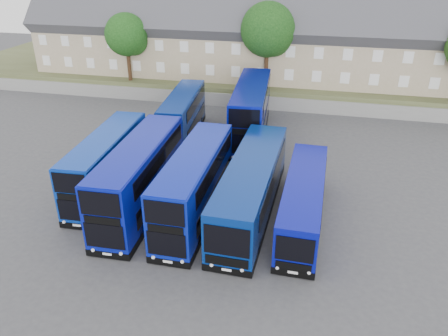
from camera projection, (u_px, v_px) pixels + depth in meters
ground at (176, 227)px, 28.02m from camera, size 120.00×120.00×0.00m
retaining_wall at (245, 101)px, 48.53m from camera, size 70.00×0.40×1.50m
earth_bank at (259, 76)px, 57.11m from camera, size 80.00×20.00×2.00m
terrace_row at (281, 39)px, 50.50m from camera, size 60.00×10.40×11.20m
dd_front_left at (107, 165)px, 31.39m from camera, size 3.06×10.75×4.22m
dd_front_mid at (140, 178)px, 29.14m from camera, size 3.10×11.73×4.63m
dd_front_right at (195, 186)px, 28.35m from camera, size 2.61×11.22×4.45m
dd_rear_left at (183, 117)px, 40.37m from camera, size 3.35×10.54×4.12m
dd_rear_right at (251, 111)px, 40.56m from camera, size 3.79×12.54×4.91m
coach_east_a at (251, 188)px, 28.87m from camera, size 3.14×13.56×3.69m
coach_east_b at (303, 202)px, 27.88m from camera, size 2.55×11.35×3.09m
tree_west at (128, 36)px, 49.43m from camera, size 4.80×4.80×7.65m
tree_mid at (269, 32)px, 46.18m from camera, size 5.76×5.76×9.18m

